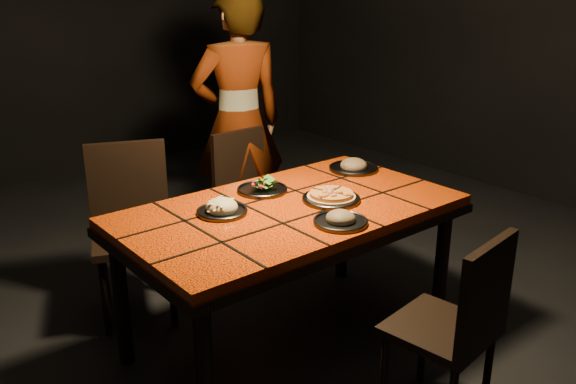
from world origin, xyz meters
TOP-DOWN VIEW (x-y plane):
  - room_shell at (0.00, 0.00)m, footprint 6.04×7.04m
  - dining_table at (0.00, 0.00)m, footprint 1.62×0.92m
  - chair_near at (0.15, -0.88)m, footprint 0.44×0.44m
  - chair_far_left at (-0.43, 0.83)m, footprint 0.55×0.55m
  - chair_far_right at (0.41, 0.92)m, footprint 0.40×0.40m
  - diner at (0.52, 1.17)m, footprint 0.72×0.56m
  - plate_pizza at (0.20, -0.07)m, footprint 0.30×0.30m
  - plate_pasta at (-0.30, 0.12)m, footprint 0.23×0.23m
  - plate_salad at (0.02, 0.25)m, footprint 0.25×0.25m
  - plate_mushroom_a at (0.04, -0.31)m, footprint 0.24×0.24m
  - plate_mushroom_b at (0.64, 0.22)m, footprint 0.28×0.28m

SIDE VIEW (x-z plane):
  - chair_near at x=0.15m, z-range 0.06..0.91m
  - chair_far_right at x=0.41m, z-range 0.06..0.92m
  - chair_far_left at x=-0.43m, z-range 0.07..1.01m
  - dining_table at x=0.00m, z-range 0.30..1.05m
  - plate_pizza at x=0.20m, z-range 0.75..0.79m
  - plate_pasta at x=-0.30m, z-range 0.73..0.81m
  - plate_mushroom_a at x=0.04m, z-range 0.73..0.81m
  - plate_mushroom_b at x=0.64m, z-range 0.73..0.82m
  - plate_salad at x=0.02m, z-range 0.74..0.81m
  - diner at x=0.52m, z-range 0.00..1.74m
  - room_shell at x=0.00m, z-range -0.04..3.04m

